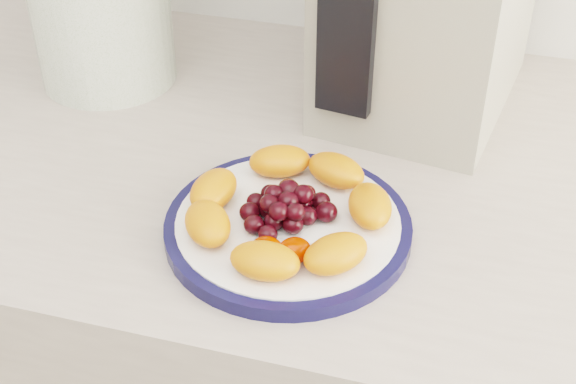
# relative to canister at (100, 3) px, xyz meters

# --- Properties ---
(plate_rim) EXTENTS (0.23, 0.23, 0.01)m
(plate_rim) POSITION_rel_canister_xyz_m (0.30, -0.24, -0.09)
(plate_rim) COLOR #10123B
(plate_rim) RESTS_ON counter
(plate_face) EXTENTS (0.21, 0.21, 0.02)m
(plate_face) POSITION_rel_canister_xyz_m (0.30, -0.24, -0.09)
(plate_face) COLOR white
(plate_face) RESTS_ON counter
(canister) EXTENTS (0.19, 0.19, 0.20)m
(canister) POSITION_rel_canister_xyz_m (0.00, 0.00, 0.00)
(canister) COLOR #3B6020
(canister) RESTS_ON counter
(fruit_plate) EXTENTS (0.20, 0.20, 0.03)m
(fruit_plate) POSITION_rel_canister_xyz_m (0.30, -0.24, -0.07)
(fruit_plate) COLOR orange
(fruit_plate) RESTS_ON plate_face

